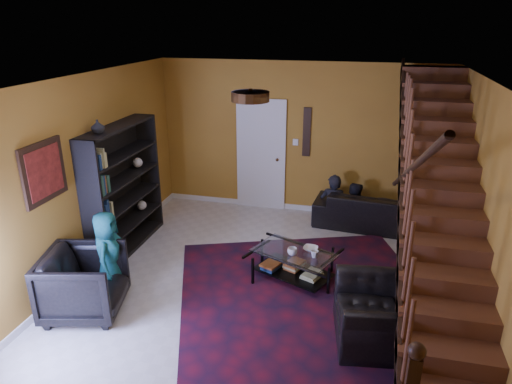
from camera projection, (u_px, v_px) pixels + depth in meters
floor at (265, 284)px, 6.40m from camera, size 5.50×5.50×0.00m
room at (207, 231)px, 7.88m from camera, size 5.50×5.50×5.50m
staircase at (440, 206)px, 5.43m from camera, size 0.95×5.02×3.18m
bookshelf at (124, 191)px, 7.13m from camera, size 0.35×1.80×2.00m
door at (261, 157)px, 8.66m from camera, size 0.82×0.05×2.05m
framed_picture at (44, 172)px, 5.52m from camera, size 0.04×0.74×0.74m
wall_hanging at (307, 132)px, 8.29m from camera, size 0.14×0.03×0.90m
ceiling_fixture at (250, 96)px, 4.69m from camera, size 0.40×0.40×0.10m
rug at (311, 307)px, 5.88m from camera, size 4.43×4.71×0.02m
sofa at (377, 210)px, 8.04m from camera, size 2.23×1.04×0.63m
armchair_left at (84, 283)px, 5.65m from camera, size 1.12×1.10×0.84m
armchair_right at (378, 315)px, 5.18m from camera, size 1.06×1.17×0.68m
person_adult_a at (333, 210)px, 8.29m from camera, size 0.51×0.35×1.35m
person_adult_b at (352, 215)px, 8.23m from camera, size 0.61×0.48×1.23m
person_child at (109, 255)px, 5.97m from camera, size 0.51×0.66×1.20m
coffee_table at (293, 264)px, 6.46m from camera, size 1.27×1.03×0.42m
cup_a at (292, 251)px, 6.30m from camera, size 0.15×0.15×0.11m
cup_b at (315, 254)px, 6.24m from camera, size 0.14×0.14×0.10m
bowl at (311, 249)px, 6.43m from camera, size 0.23×0.23×0.05m
vase at (98, 127)px, 6.27m from camera, size 0.18×0.18×0.19m
popcorn_bucket at (72, 317)px, 5.54m from camera, size 0.14×0.14×0.15m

